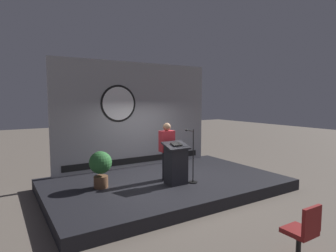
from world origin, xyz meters
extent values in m
plane|color=#6B6056|center=(0.00, 0.00, 0.00)|extent=(40.00, 40.00, 0.00)
cube|color=black|center=(0.00, 0.00, 0.15)|extent=(6.40, 4.00, 0.30)
cube|color=#9E9EA3|center=(0.00, 1.85, 2.02)|extent=(5.42, 0.10, 3.45)
cylinder|color=black|center=(-0.64, 1.80, 2.41)|extent=(1.17, 0.02, 1.17)
cylinder|color=white|center=(-0.64, 1.79, 2.41)|extent=(1.05, 0.02, 1.05)
cube|color=black|center=(0.00, 1.79, 0.52)|extent=(4.88, 0.02, 0.20)
cube|color=#26262B|center=(0.02, -0.51, 0.80)|extent=(0.52, 0.40, 1.00)
cube|color=#26262B|center=(0.02, -0.51, 1.33)|extent=(0.64, 0.49, 0.19)
cube|color=black|center=(0.02, -0.53, 1.38)|extent=(0.28, 0.20, 0.08)
cylinder|color=black|center=(0.03, -0.03, 0.70)|extent=(0.26, 0.26, 0.80)
cube|color=red|center=(0.03, -0.03, 1.39)|extent=(0.40, 0.24, 0.58)
sphere|color=#997051|center=(0.03, -0.03, 1.79)|extent=(0.22, 0.22, 0.22)
cylinder|color=black|center=(0.47, -0.66, 0.31)|extent=(0.24, 0.24, 0.02)
cylinder|color=black|center=(0.47, -0.66, 1.03)|extent=(0.03, 0.03, 1.45)
cylinder|color=black|center=(0.47, -0.50, 1.70)|extent=(0.02, 0.32, 0.02)
sphere|color=#262626|center=(0.47, -0.34, 1.70)|extent=(0.07, 0.07, 0.07)
cylinder|color=brown|center=(-1.78, 0.25, 0.45)|extent=(0.36, 0.36, 0.30)
sphere|color=#2D6B33|center=(-1.78, 0.25, 0.95)|extent=(0.57, 0.57, 0.57)
cylinder|color=black|center=(0.11, -4.01, 0.18)|extent=(0.08, 0.08, 0.37)
cube|color=maroon|center=(0.11, -4.01, 0.41)|extent=(0.44, 0.44, 0.08)
cube|color=maroon|center=(0.11, -4.21, 0.67)|extent=(0.44, 0.06, 0.44)
camera|label=1|loc=(-4.01, -6.59, 2.55)|focal=30.01mm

